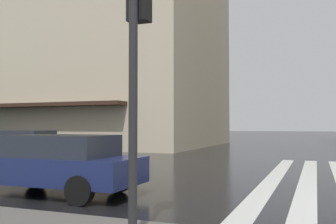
# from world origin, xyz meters

# --- Properties ---
(haussmann_block_mid) EXTENTS (16.62, 20.24, 25.94)m
(haussmann_block_mid) POSITION_xyz_m (20.21, 20.05, 12.70)
(haussmann_block_mid) COLOR beige
(haussmann_block_mid) RESTS_ON ground_plane
(traffic_signal_post) EXTENTS (0.44, 0.30, 3.77)m
(traffic_signal_post) POSITION_xyz_m (-3.78, 4.42, 2.86)
(traffic_signal_post) COLOR #232326
(traffic_signal_post) RESTS_ON sidewalk_pavement
(car_champagne) EXTENTS (1.85, 4.10, 1.41)m
(car_champagne) POSITION_xyz_m (5.50, 14.53, 0.76)
(car_champagne) COLOR tan
(car_champagne) RESTS_ON ground_plane
(car_navy) EXTENTS (1.85, 4.10, 1.41)m
(car_navy) POSITION_xyz_m (-1.00, 7.86, 0.76)
(car_navy) COLOR navy
(car_navy) RESTS_ON ground_plane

